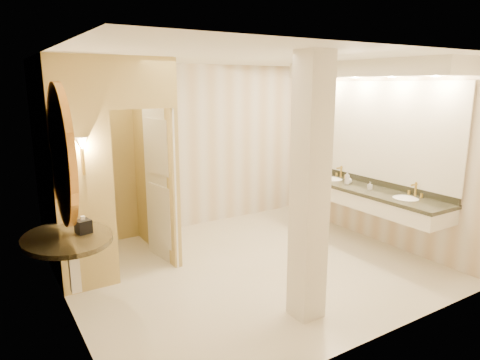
{
  "coord_description": "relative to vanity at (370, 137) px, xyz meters",
  "views": [
    {
      "loc": [
        -2.92,
        -4.42,
        2.39
      ],
      "look_at": [
        -0.03,
        0.2,
        1.16
      ],
      "focal_mm": 32.0,
      "sensor_mm": 36.0,
      "label": 1
    }
  ],
  "objects": [
    {
      "name": "vanity",
      "position": [
        0.0,
        0.0,
        0.0
      ],
      "size": [
        0.75,
        2.81,
        2.09
      ],
      "color": "white",
      "rests_on": "floor"
    },
    {
      "name": "toilet_closet",
      "position": [
        -3.09,
        1.14,
        -0.24
      ],
      "size": [
        1.5,
        1.55,
        2.7
      ],
      "color": "#E1CF75",
      "rests_on": "floor"
    },
    {
      "name": "wall_front",
      "position": [
        -1.98,
        -1.84,
        -0.28
      ],
      "size": [
        4.5,
        0.02,
        2.7
      ],
      "primitive_type": "cube",
      "color": "silver",
      "rests_on": "floor"
    },
    {
      "name": "pillar",
      "position": [
        -2.13,
        -1.14,
        -0.28
      ],
      "size": [
        0.29,
        0.29,
        2.7
      ],
      "primitive_type": "cube",
      "color": "white",
      "rests_on": "floor"
    },
    {
      "name": "ceiling",
      "position": [
        -1.98,
        0.16,
        1.07
      ],
      "size": [
        4.5,
        4.5,
        0.0
      ],
      "primitive_type": "plane",
      "rotation": [
        3.14,
        0.0,
        0.0
      ],
      "color": "white",
      "rests_on": "wall_back"
    },
    {
      "name": "floor",
      "position": [
        -1.98,
        0.16,
        -1.63
      ],
      "size": [
        4.5,
        4.5,
        0.0
      ],
      "primitive_type": "plane",
      "color": "silver",
      "rests_on": "ground"
    },
    {
      "name": "console_shelf",
      "position": [
        -4.19,
        0.16,
        -0.28
      ],
      "size": [
        1.1,
        1.1,
        2.0
      ],
      "color": "black",
      "rests_on": "floor"
    },
    {
      "name": "wall_right",
      "position": [
        0.27,
        0.16,
        -0.28
      ],
      "size": [
        0.02,
        4.0,
        2.7
      ],
      "primitive_type": "cube",
      "color": "silver",
      "rests_on": "floor"
    },
    {
      "name": "soap_bottle_c",
      "position": [
        -0.1,
        0.31,
        -0.65
      ],
      "size": [
        0.09,
        0.09,
        0.2
      ],
      "primitive_type": "imported",
      "rotation": [
        0.0,
        0.0,
        0.13
      ],
      "color": "#C6B28C",
      "rests_on": "vanity"
    },
    {
      "name": "soap_bottle_b",
      "position": [
        -0.05,
        0.32,
        -0.69
      ],
      "size": [
        0.14,
        0.14,
        0.13
      ],
      "primitive_type": "imported",
      "rotation": [
        0.0,
        0.0,
        -0.43
      ],
      "color": "silver",
      "rests_on": "vanity"
    },
    {
      "name": "wall_sconce",
      "position": [
        -3.9,
        0.59,
        0.1
      ],
      "size": [
        0.14,
        0.14,
        0.42
      ],
      "color": "#B8953B",
      "rests_on": "toilet_closet"
    },
    {
      "name": "wall_left",
      "position": [
        -4.23,
        0.16,
        -0.28
      ],
      "size": [
        0.02,
        4.0,
        2.7
      ],
      "primitive_type": "cube",
      "color": "silver",
      "rests_on": "floor"
    },
    {
      "name": "tissue_box",
      "position": [
        -4.04,
        0.17,
        -0.68
      ],
      "size": [
        0.17,
        0.17,
        0.14
      ],
      "primitive_type": "cube",
      "rotation": [
        0.0,
        0.0,
        0.22
      ],
      "color": "black",
      "rests_on": "console_shelf"
    },
    {
      "name": "soap_bottle_a",
      "position": [
        -0.07,
        -0.12,
        -0.7
      ],
      "size": [
        0.05,
        0.05,
        0.12
      ],
      "primitive_type": "imported",
      "rotation": [
        0.0,
        0.0,
        0.02
      ],
      "color": "beige",
      "rests_on": "vanity"
    },
    {
      "name": "wall_back",
      "position": [
        -1.98,
        2.16,
        -0.28
      ],
      "size": [
        4.5,
        0.02,
        2.7
      ],
      "primitive_type": "cube",
      "color": "silver",
      "rests_on": "floor"
    },
    {
      "name": "toilet",
      "position": [
        -3.8,
        1.6,
        -1.28
      ],
      "size": [
        0.5,
        0.75,
        0.71
      ],
      "primitive_type": "imported",
      "rotation": [
        0.0,
        0.0,
        2.99
      ],
      "color": "white",
      "rests_on": "floor"
    }
  ]
}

